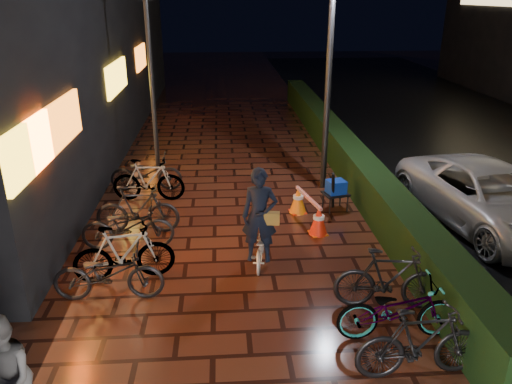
{
  "coord_description": "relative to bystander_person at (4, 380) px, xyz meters",
  "views": [
    {
      "loc": [
        -0.34,
        -6.46,
        4.95
      ],
      "look_at": [
        0.34,
        3.15,
        1.1
      ],
      "focal_mm": 35.0,
      "sensor_mm": 36.0,
      "label": 1
    }
  ],
  "objects": [
    {
      "name": "parked_bikes_hedge",
      "position": [
        5.2,
        1.47,
        -0.3
      ],
      "size": [
        1.99,
        2.3,
        1.1
      ],
      "color": "black",
      "rests_on": "ground"
    },
    {
      "name": "bystander_person",
      "position": [
        0.0,
        0.0,
        0.0
      ],
      "size": [
        0.95,
        1.01,
        1.66
      ],
      "primitive_type": "imported",
      "rotation": [
        0.0,
        0.0,
        -1.05
      ],
      "color": "#59585B",
      "rests_on": "ground"
    },
    {
      "name": "parked_bikes_storefront",
      "position": [
        0.62,
        5.3,
        -0.31
      ],
      "size": [
        2.09,
        5.83,
        1.1
      ],
      "color": "black",
      "rests_on": "ground"
    },
    {
      "name": "lamp_post_hedge",
      "position": [
        5.29,
        7.93,
        2.41
      ],
      "size": [
        0.55,
        0.3,
        5.89
      ],
      "color": "black",
      "rests_on": "ground"
    },
    {
      "name": "traffic_barrier",
      "position": [
        4.49,
        5.69,
        -0.51
      ],
      "size": [
        0.7,
        1.62,
        0.66
      ],
      "color": "red",
      "rests_on": "ground"
    },
    {
      "name": "hedge",
      "position": [
        6.2,
        9.77,
        -0.33
      ],
      "size": [
        0.7,
        20.0,
        1.0
      ],
      "primitive_type": "cube",
      "color": "black",
      "rests_on": "ground"
    },
    {
      "name": "ground",
      "position": [
        2.9,
        1.77,
        -0.83
      ],
      "size": [
        80.0,
        80.0,
        0.0
      ],
      "primitive_type": "plane",
      "color": "#381911",
      "rests_on": "ground"
    },
    {
      "name": "cyclist",
      "position": [
        3.24,
        3.88,
        -0.09
      ],
      "size": [
        0.75,
        1.44,
        1.98
      ],
      "color": "silver",
      "rests_on": "ground"
    },
    {
      "name": "van",
      "position": [
        8.53,
        5.22,
        -0.13
      ],
      "size": [
        3.1,
        5.33,
        1.4
      ],
      "primitive_type": "imported",
      "rotation": [
        0.0,
        0.0,
        0.16
      ],
      "color": "#B3B4B8",
      "rests_on": "ground"
    },
    {
      "name": "cart_assembly",
      "position": [
        5.27,
        6.35,
        -0.27
      ],
      "size": [
        0.68,
        0.72,
        1.1
      ],
      "color": "black",
      "rests_on": "ground"
    },
    {
      "name": "lamp_post_sf",
      "position": [
        0.62,
        9.73,
        1.98
      ],
      "size": [
        0.49,
        0.2,
        5.11
      ],
      "color": "black",
      "rests_on": "ground"
    }
  ]
}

